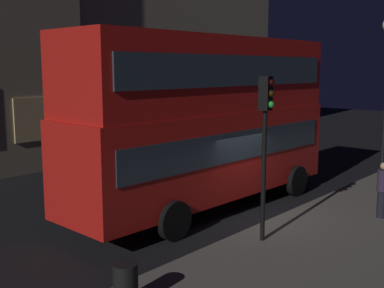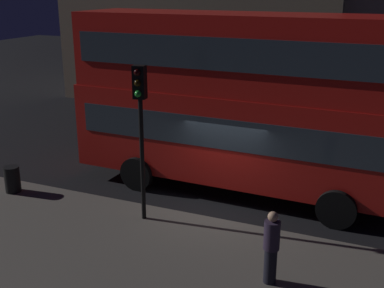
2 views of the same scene
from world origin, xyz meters
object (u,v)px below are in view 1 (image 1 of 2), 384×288
traffic_light_far_side (264,103)px  litter_bin (126,284)px  traffic_light_near_kerb (265,124)px  pedestrian (383,189)px  double_decker_bus (206,115)px

traffic_light_far_side → litter_bin: (-14.86, -6.61, -2.26)m
traffic_light_near_kerb → pedestrian: 4.79m
pedestrian → litter_bin: 8.76m
traffic_light_far_side → pedestrian: (-6.27, -8.26, -1.81)m
double_decker_bus → pedestrian: size_ratio=6.14×
traffic_light_far_side → litter_bin: 16.42m
litter_bin → double_decker_bus: bearing=27.1°
pedestrian → litter_bin: size_ratio=2.04×
double_decker_bus → litter_bin: size_ratio=12.54×
traffic_light_far_side → pedestrian: size_ratio=2.32×
pedestrian → litter_bin: (-8.60, 1.65, -0.45)m
double_decker_bus → traffic_light_far_side: 9.38m
double_decker_bus → traffic_light_far_side: (8.71, 3.47, -0.27)m
traffic_light_far_side → litter_bin: bearing=12.4°
traffic_light_near_kerb → pedestrian: traffic_light_near_kerb is taller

